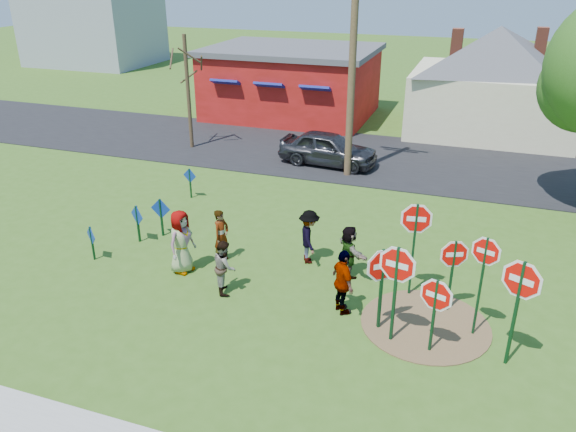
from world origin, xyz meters
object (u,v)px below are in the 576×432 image
Objects in this scene: stop_sign_c at (484,264)px; stop_sign_d at (454,259)px; suv at (328,148)px; person_b at (221,236)px; stop_sign_b at (416,227)px; utility_pole at (353,56)px; stop_sign_a at (397,274)px; person_a at (181,242)px.

stop_sign_c is 1.28× the size of stop_sign_d.
person_b is at bearing -178.85° from suv.
stop_sign_c is at bearing -47.11° from stop_sign_b.
stop_sign_b is at bearing 133.20° from stop_sign_d.
stop_sign_d is (1.05, -0.47, -0.52)m from stop_sign_b.
utility_pole is at bearing 139.38° from stop_sign_c.
stop_sign_a is at bearing -152.47° from suv.
stop_sign_b is 6.58m from person_a.
suv is (-6.00, 10.05, -0.73)m from stop_sign_d.
utility_pole is (1.81, 8.52, 4.13)m from person_b.
stop_sign_c is 7.58m from person_b.
stop_sign_b is 0.65× the size of suv.
person_b is 9.53m from suv.
stop_sign_d is at bearing -74.67° from person_a.
person_a is 0.20× the size of utility_pole.
utility_pole is at bearing -0.66° from person_b.
stop_sign_d is 11.73m from suv.
person_a is 1.27m from person_b.
stop_sign_d is 7.51m from person_a.
utility_pole is at bearing -125.85° from suv.
utility_pole is (2.60, 9.51, 3.99)m from person_a.
utility_pole is (1.13, -0.99, 4.17)m from suv.
person_a is 10.60m from suv.
utility_pole is (-3.82, 8.60, 2.92)m from stop_sign_b.
stop_sign_a is at bearing -134.46° from stop_sign_c.
stop_sign_a is 12.79m from suv.
stop_sign_a is 1.62× the size of person_b.
person_a is at bearing -179.62° from stop_sign_a.
stop_sign_d reaches higher than suv.
stop_sign_b reaches higher than suv.
utility_pole reaches higher than suv.
suv is 0.46× the size of utility_pole.
stop_sign_c is 12.85m from suv.
stop_sign_c is at bearing -80.98° from person_a.
stop_sign_b is 1.47× the size of person_a.
stop_sign_b is at bearing 162.66° from stop_sign_c.
stop_sign_b is at bearing -147.44° from suv.
person_b is (-6.68, 0.55, -0.69)m from stop_sign_d.
stop_sign_b is 9.85m from utility_pole.
person_b is (-5.52, 2.29, -1.01)m from stop_sign_a.
stop_sign_a is 2.12m from stop_sign_d.
stop_sign_d is at bearing -61.75° from utility_pole.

